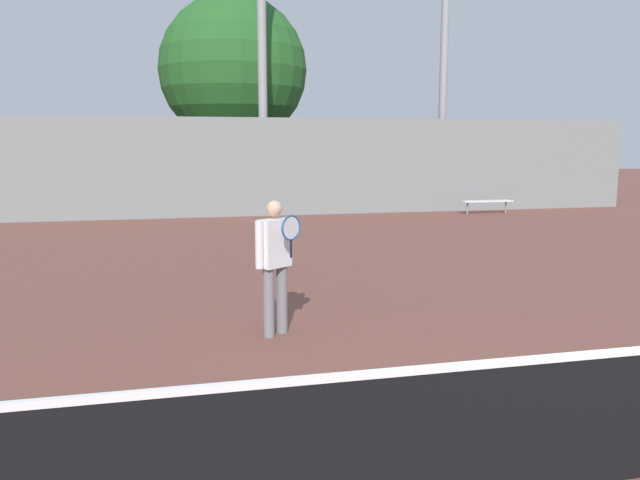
{
  "coord_description": "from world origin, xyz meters",
  "views": [
    {
      "loc": [
        -2.92,
        -3.52,
        2.36
      ],
      "look_at": [
        -0.86,
        5.16,
        0.99
      ],
      "focal_mm": 35.0,
      "sensor_mm": 36.0,
      "label": 1
    }
  ],
  "objects_px": {
    "tennis_player": "(275,259)",
    "light_pole_center_back": "(262,48)",
    "tree_green_broad": "(233,70)",
    "light_pole_far_right": "(445,18)",
    "tennis_net": "(611,415)",
    "bench_courtside_far": "(487,202)"
  },
  "relations": [
    {
      "from": "tennis_player",
      "to": "light_pole_far_right",
      "type": "relative_size",
      "value": 0.14
    },
    {
      "from": "light_pole_center_back",
      "to": "tree_green_broad",
      "type": "distance_m",
      "value": 3.77
    },
    {
      "from": "light_pole_center_back",
      "to": "bench_courtside_far",
      "type": "bearing_deg",
      "value": -12.3
    },
    {
      "from": "tennis_player",
      "to": "tree_green_broad",
      "type": "height_order",
      "value": "tree_green_broad"
    },
    {
      "from": "tennis_net",
      "to": "light_pole_center_back",
      "type": "relative_size",
      "value": 1.18
    },
    {
      "from": "tennis_net",
      "to": "light_pole_far_right",
      "type": "distance_m",
      "value": 19.91
    },
    {
      "from": "tennis_player",
      "to": "light_pole_center_back",
      "type": "bearing_deg",
      "value": 47.38
    },
    {
      "from": "tree_green_broad",
      "to": "tennis_net",
      "type": "bearing_deg",
      "value": -88.73
    },
    {
      "from": "light_pole_far_right",
      "to": "light_pole_center_back",
      "type": "relative_size",
      "value": 1.24
    },
    {
      "from": "light_pole_far_right",
      "to": "tree_green_broad",
      "type": "relative_size",
      "value": 1.51
    },
    {
      "from": "light_pole_center_back",
      "to": "tennis_net",
      "type": "bearing_deg",
      "value": -90.39
    },
    {
      "from": "tennis_net",
      "to": "tree_green_broad",
      "type": "xyz_separation_m",
      "value": [
        -0.47,
        21.25,
        4.69
      ]
    },
    {
      "from": "tennis_player",
      "to": "light_pole_far_right",
      "type": "distance_m",
      "value": 17.09
    },
    {
      "from": "tennis_net",
      "to": "tennis_player",
      "type": "xyz_separation_m",
      "value": [
        -1.71,
        3.95,
        0.47
      ]
    },
    {
      "from": "tennis_player",
      "to": "light_pole_center_back",
      "type": "distance_m",
      "value": 14.44
    },
    {
      "from": "tennis_net",
      "to": "light_pole_far_right",
      "type": "height_order",
      "value": "light_pole_far_right"
    },
    {
      "from": "tennis_player",
      "to": "light_pole_center_back",
      "type": "xyz_separation_m",
      "value": [
        1.83,
        13.59,
        4.54
      ]
    },
    {
      "from": "bench_courtside_far",
      "to": "light_pole_far_right",
      "type": "relative_size",
      "value": 0.15
    },
    {
      "from": "bench_courtside_far",
      "to": "light_pole_center_back",
      "type": "relative_size",
      "value": 0.18
    },
    {
      "from": "tennis_player",
      "to": "light_pole_center_back",
      "type": "height_order",
      "value": "light_pole_center_back"
    },
    {
      "from": "bench_courtside_far",
      "to": "tree_green_broad",
      "type": "relative_size",
      "value": 0.22
    },
    {
      "from": "light_pole_far_right",
      "to": "tree_green_broad",
      "type": "bearing_deg",
      "value": 153.38
    }
  ]
}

